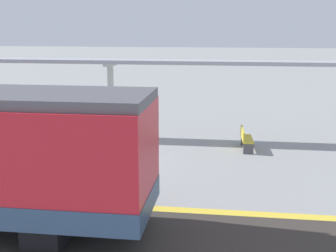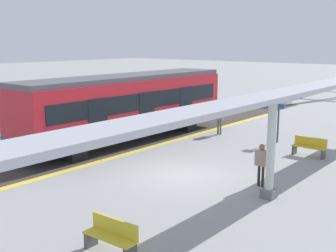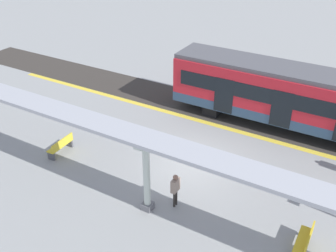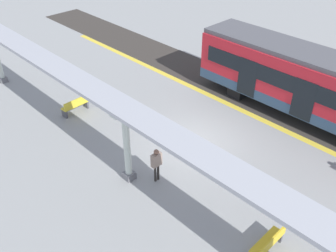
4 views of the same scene
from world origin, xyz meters
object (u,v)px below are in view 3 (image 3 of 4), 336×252
(canopy_pillar_second, at_px, (147,176))
(passenger_by_the_benches, at_px, (175,187))
(train_near_carriage, at_px, (289,97))
(bench_mid_platform, at_px, (305,241))
(bench_near_end, at_px, (61,146))

(canopy_pillar_second, relative_size, passenger_by_the_benches, 2.13)
(train_near_carriage, bearing_deg, passenger_by_the_benches, -13.54)
(canopy_pillar_second, bearing_deg, bench_mid_platform, 99.50)
(canopy_pillar_second, distance_m, bench_near_end, 6.19)
(bench_near_end, height_order, bench_mid_platform, same)
(canopy_pillar_second, xyz_separation_m, passenger_by_the_benches, (-0.75, 0.87, -0.72))
(bench_near_end, xyz_separation_m, bench_mid_platform, (0.24, 12.01, 0.00))
(canopy_pillar_second, relative_size, bench_mid_platform, 2.22)
(bench_near_end, relative_size, passenger_by_the_benches, 0.96)
(canopy_pillar_second, bearing_deg, bench_near_end, -101.99)
(train_near_carriage, bearing_deg, canopy_pillar_second, -17.43)
(canopy_pillar_second, height_order, bench_near_end, canopy_pillar_second)
(canopy_pillar_second, distance_m, bench_mid_platform, 6.29)
(train_near_carriage, distance_m, canopy_pillar_second, 9.95)
(train_near_carriage, relative_size, canopy_pillar_second, 3.85)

